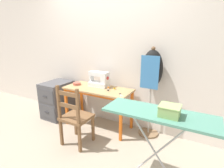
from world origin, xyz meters
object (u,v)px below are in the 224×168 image
(wooden_chair, at_px, (75,117))
(filing_cabinet, at_px, (57,99))
(scissors, at_px, (121,94))
(thread_spool_mid_table, at_px, (108,90))
(thread_spool_far_edge, at_px, (114,88))
(sewing_machine, at_px, (100,80))
(dress_form, at_px, (152,74))
(fabric_bowl, at_px, (77,84))
(ironing_board, at_px, (159,117))
(thread_spool_near_machine, at_px, (108,88))
(storage_box, at_px, (170,111))

(wooden_chair, bearing_deg, filing_cabinet, 149.09)
(scissors, height_order, filing_cabinet, scissors)
(thread_spool_mid_table, xyz_separation_m, thread_spool_far_edge, (0.04, 0.13, 0.00))
(thread_spool_far_edge, xyz_separation_m, filing_cabinet, (-1.20, -0.13, -0.38))
(sewing_machine, xyz_separation_m, filing_cabinet, (-0.91, -0.15, -0.48))
(sewing_machine, bearing_deg, dress_form, 4.76)
(wooden_chair, height_order, dress_form, dress_form)
(fabric_bowl, relative_size, scissors, 1.06)
(scissors, xyz_separation_m, filing_cabinet, (-1.41, 0.06, -0.36))
(dress_form, xyz_separation_m, ironing_board, (0.37, -1.00, -0.18))
(thread_spool_near_machine, relative_size, thread_spool_far_edge, 0.99)
(sewing_machine, bearing_deg, ironing_board, -36.45)
(filing_cabinet, height_order, storage_box, storage_box)
(scissors, relative_size, thread_spool_far_edge, 3.14)
(thread_spool_near_machine, distance_m, dress_form, 0.75)
(sewing_machine, xyz_separation_m, wooden_chair, (0.02, -0.70, -0.40))
(sewing_machine, xyz_separation_m, ironing_board, (1.25, -0.93, -0.00))
(filing_cabinet, distance_m, ironing_board, 2.34)
(thread_spool_near_machine, relative_size, storage_box, 0.22)
(scissors, relative_size, dress_form, 0.09)
(scissors, distance_m, ironing_board, 1.05)
(ironing_board, distance_m, storage_box, 0.14)
(fabric_bowl, relative_size, wooden_chair, 0.15)
(ironing_board, bearing_deg, scissors, 136.20)
(fabric_bowl, bearing_deg, sewing_machine, 14.09)
(filing_cabinet, distance_m, storage_box, 2.47)
(fabric_bowl, height_order, thread_spool_far_edge, fabric_bowl)
(storage_box, bearing_deg, ironing_board, 163.70)
(thread_spool_mid_table, xyz_separation_m, storage_box, (1.10, -0.81, 0.21))
(sewing_machine, height_order, dress_form, dress_form)
(dress_form, bearing_deg, ironing_board, -69.57)
(fabric_bowl, xyz_separation_m, wooden_chair, (0.44, -0.60, -0.30))
(thread_spool_mid_table, bearing_deg, ironing_board, -37.88)
(dress_form, bearing_deg, thread_spool_near_machine, -169.91)
(scissors, bearing_deg, storage_box, -41.39)
(sewing_machine, distance_m, filing_cabinet, 1.04)
(thread_spool_mid_table, relative_size, ironing_board, 0.03)
(fabric_bowl, bearing_deg, storage_box, -25.54)
(sewing_machine, xyz_separation_m, dress_form, (0.88, 0.07, 0.17))
(fabric_bowl, relative_size, thread_spool_far_edge, 3.32)
(sewing_machine, relative_size, wooden_chair, 0.39)
(scissors, distance_m, wooden_chair, 0.74)
(fabric_bowl, distance_m, ironing_board, 1.87)
(thread_spool_near_machine, xyz_separation_m, thread_spool_far_edge, (0.10, 0.03, -0.00))
(thread_spool_near_machine, bearing_deg, wooden_chair, -105.12)
(filing_cabinet, relative_size, storage_box, 3.82)
(scissors, height_order, ironing_board, ironing_board)
(thread_spool_near_machine, height_order, dress_form, dress_form)
(fabric_bowl, relative_size, thread_spool_near_machine, 3.36)
(thread_spool_mid_table, bearing_deg, scissors, -13.31)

